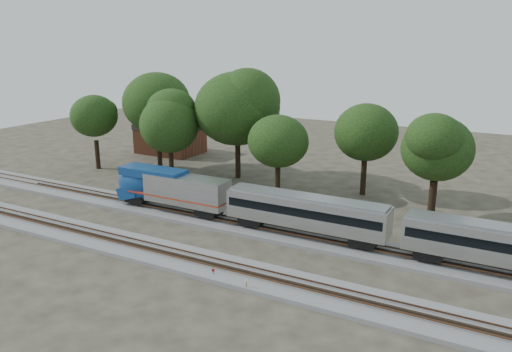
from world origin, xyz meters
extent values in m
plane|color=#383328|center=(0.00, 0.00, 0.00)|extent=(160.00, 160.00, 0.00)
cube|color=slate|center=(0.00, 6.00, 0.20)|extent=(160.00, 5.00, 0.40)
cube|color=brown|center=(0.00, 5.28, 0.66)|extent=(160.00, 0.08, 0.15)
cube|color=brown|center=(0.00, 6.72, 0.66)|extent=(160.00, 0.08, 0.15)
cube|color=slate|center=(0.00, -4.00, 0.20)|extent=(160.00, 5.00, 0.40)
cube|color=brown|center=(0.00, -4.72, 0.66)|extent=(160.00, 0.08, 0.15)
cube|color=brown|center=(0.00, -3.28, 0.66)|extent=(160.00, 0.08, 0.15)
cube|color=silver|center=(-8.01, 6.00, 3.20)|extent=(10.26, 2.90, 3.19)
ellipsoid|color=navy|center=(-15.36, 6.00, 2.96)|extent=(5.22, 3.02, 4.45)
cube|color=navy|center=(-12.75, 6.00, 4.70)|extent=(8.22, 2.84, 0.97)
cube|color=black|center=(-14.88, 6.00, 3.92)|extent=(0.43, 2.23, 1.27)
cube|color=#9E2A18|center=(-9.17, 6.00, 2.37)|extent=(12.58, 2.94, 0.17)
cube|color=black|center=(-15.21, 6.00, 1.17)|extent=(2.52, 2.13, 0.87)
cube|color=black|center=(-5.06, 6.00, 1.17)|extent=(2.52, 2.13, 0.87)
cube|color=silver|center=(6.63, 6.00, 3.05)|extent=(16.83, 2.90, 2.90)
cube|color=black|center=(6.63, 6.00, 3.34)|extent=(16.25, 2.95, 0.87)
cube|color=gray|center=(6.63, 6.00, 4.55)|extent=(16.45, 2.32, 0.34)
cube|color=black|center=(0.53, 6.00, 1.17)|extent=(2.52, 2.13, 0.87)
cube|color=black|center=(12.72, 6.00, 1.17)|extent=(2.52, 2.13, 0.87)
cube|color=silver|center=(24.84, 6.00, 3.05)|extent=(16.83, 2.90, 2.90)
cube|color=black|center=(24.84, 6.00, 3.34)|extent=(16.25, 2.95, 0.87)
cube|color=gray|center=(24.84, 6.00, 4.55)|extent=(16.45, 2.32, 0.34)
cube|color=black|center=(18.75, 6.00, 1.17)|extent=(2.52, 2.13, 0.87)
cylinder|color=#512D19|center=(3.01, -5.58, 0.39)|extent=(0.05, 0.05, 0.79)
cylinder|color=#A00C0B|center=(3.01, -5.58, 0.75)|extent=(0.28, 0.09, 0.28)
cylinder|color=#512D19|center=(6.63, -6.27, 0.48)|extent=(0.06, 0.06, 0.96)
cylinder|color=silver|center=(6.63, -6.27, 0.91)|extent=(0.34, 0.06, 0.34)
cube|color=#512D19|center=(4.95, -5.78, 0.15)|extent=(0.55, 0.39, 0.30)
cube|color=brown|center=(-30.38, 31.95, 2.14)|extent=(10.98, 7.88, 4.29)
cube|color=black|center=(-30.38, 31.95, 4.77)|extent=(11.19, 8.09, 0.97)
cylinder|color=black|center=(-33.47, 17.45, 2.25)|extent=(0.70, 0.70, 4.51)
ellipsoid|color=black|center=(-33.47, 17.45, 8.37)|extent=(8.50, 8.50, 7.22)
cylinder|color=black|center=(-25.29, 22.62, 2.77)|extent=(0.70, 0.70, 5.54)
ellipsoid|color=black|center=(-25.29, 22.62, 10.29)|extent=(10.45, 10.45, 8.88)
cylinder|color=black|center=(-19.03, 17.49, 2.20)|extent=(0.70, 0.70, 4.39)
ellipsoid|color=black|center=(-19.03, 17.49, 8.16)|extent=(8.28, 8.28, 7.04)
cylinder|color=black|center=(-11.31, 23.29, 2.75)|extent=(0.70, 0.70, 5.50)
ellipsoid|color=black|center=(-11.31, 23.29, 10.21)|extent=(10.37, 10.37, 8.81)
cylinder|color=black|center=(-2.43, 18.29, 1.94)|extent=(0.70, 0.70, 3.88)
ellipsoid|color=black|center=(-2.43, 18.29, 7.21)|extent=(7.32, 7.32, 6.22)
cylinder|color=black|center=(7.34, 23.86, 2.24)|extent=(0.70, 0.70, 4.47)
ellipsoid|color=black|center=(7.34, 23.86, 8.31)|extent=(8.44, 8.44, 7.17)
cylinder|color=black|center=(16.80, 18.90, 2.18)|extent=(0.70, 0.70, 4.35)
ellipsoid|color=black|center=(16.80, 18.90, 8.08)|extent=(8.21, 8.21, 6.98)
camera|label=1|loc=(24.57, -38.11, 19.83)|focal=35.00mm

